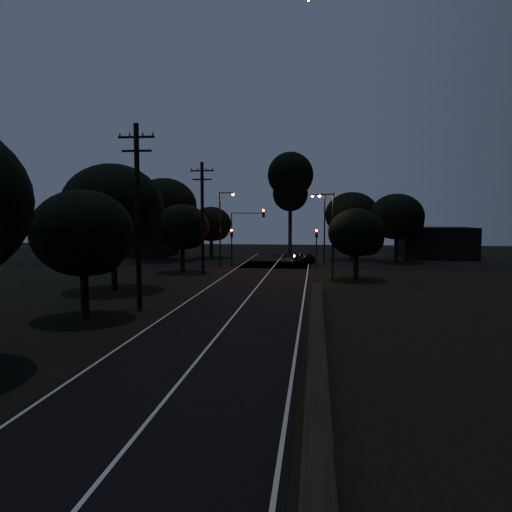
# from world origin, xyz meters

# --- Properties ---
(ground) EXTENTS (160.00, 160.00, 0.00)m
(ground) POSITION_xyz_m (0.00, 0.00, 0.00)
(ground) COLOR black
(road_surface) EXTENTS (60.00, 70.00, 0.03)m
(road_surface) POSITION_xyz_m (0.00, 31.12, 0.01)
(road_surface) COLOR black
(road_surface) RESTS_ON ground
(retaining_wall) EXTENTS (6.93, 26.00, 1.60)m
(retaining_wall) POSITION_xyz_m (7.74, 3.00, 0.62)
(retaining_wall) COLOR black
(retaining_wall) RESTS_ON ground
(utility_pole_mid) EXTENTS (2.20, 0.30, 11.00)m
(utility_pole_mid) POSITION_xyz_m (-6.00, 15.00, 5.74)
(utility_pole_mid) COLOR black
(utility_pole_mid) RESTS_ON ground
(utility_pole_far) EXTENTS (2.20, 0.30, 10.50)m
(utility_pole_far) POSITION_xyz_m (-6.00, 32.00, 5.48)
(utility_pole_far) COLOR black
(utility_pole_far) RESTS_ON ground
(tree_left_b) EXTENTS (5.52, 5.52, 7.02)m
(tree_left_b) POSITION_xyz_m (-7.80, 11.89, 4.55)
(tree_left_b) COLOR black
(tree_left_b) RESTS_ON ground
(tree_left_c) EXTENTS (7.46, 7.46, 9.42)m
(tree_left_c) POSITION_xyz_m (-10.24, 21.85, 6.09)
(tree_left_c) COLOR black
(tree_left_c) RESTS_ON ground
(tree_left_d) EXTENTS (5.27, 5.27, 6.69)m
(tree_left_d) POSITION_xyz_m (-8.31, 33.89, 4.33)
(tree_left_d) COLOR black
(tree_left_d) RESTS_ON ground
(tree_far_nw) EXTENTS (5.25, 5.25, 6.66)m
(tree_far_nw) POSITION_xyz_m (-8.81, 49.89, 4.31)
(tree_far_nw) COLOR black
(tree_far_nw) RESTS_ON ground
(tree_far_w) EXTENTS (7.93, 7.93, 10.11)m
(tree_far_w) POSITION_xyz_m (-13.72, 45.84, 6.57)
(tree_far_w) COLOR black
(tree_far_w) RESTS_ON ground
(tree_far_ne) EXTENTS (6.69, 6.69, 8.46)m
(tree_far_ne) POSITION_xyz_m (9.24, 49.86, 5.48)
(tree_far_ne) COLOR black
(tree_far_ne) RESTS_ON ground
(tree_far_e) EXTENTS (6.40, 6.40, 8.12)m
(tree_far_e) POSITION_xyz_m (14.23, 46.87, 5.26)
(tree_far_e) COLOR black
(tree_far_e) RESTS_ON ground
(tree_right_a) EXTENTS (4.87, 4.87, 6.19)m
(tree_right_a) POSITION_xyz_m (8.17, 29.90, 4.01)
(tree_right_a) COLOR black
(tree_right_a) RESTS_ON ground
(tall_pine) EXTENTS (6.23, 6.23, 14.15)m
(tall_pine) POSITION_xyz_m (1.00, 55.00, 10.20)
(tall_pine) COLOR black
(tall_pine) RESTS_ON ground
(building_left) EXTENTS (10.00, 8.00, 4.40)m
(building_left) POSITION_xyz_m (-20.00, 52.00, 2.20)
(building_left) COLOR black
(building_left) RESTS_ON ground
(building_right) EXTENTS (9.00, 7.00, 4.00)m
(building_right) POSITION_xyz_m (20.00, 53.00, 2.00)
(building_right) COLOR black
(building_right) RESTS_ON ground
(signal_left) EXTENTS (0.28, 0.35, 4.10)m
(signal_left) POSITION_xyz_m (-4.60, 39.99, 2.84)
(signal_left) COLOR black
(signal_left) RESTS_ON ground
(signal_right) EXTENTS (0.28, 0.35, 4.10)m
(signal_right) POSITION_xyz_m (4.60, 39.99, 2.84)
(signal_right) COLOR black
(signal_right) RESTS_ON ground
(signal_mast) EXTENTS (3.70, 0.35, 6.25)m
(signal_mast) POSITION_xyz_m (-2.91, 39.99, 4.34)
(signal_mast) COLOR black
(signal_mast) RESTS_ON ground
(streetlight_a) EXTENTS (1.66, 0.26, 8.00)m
(streetlight_a) POSITION_xyz_m (-5.31, 38.00, 4.64)
(streetlight_a) COLOR black
(streetlight_a) RESTS_ON ground
(streetlight_b) EXTENTS (1.66, 0.26, 8.00)m
(streetlight_b) POSITION_xyz_m (5.31, 44.00, 4.64)
(streetlight_b) COLOR black
(streetlight_b) RESTS_ON ground
(streetlight_c) EXTENTS (1.46, 0.26, 7.50)m
(streetlight_c) POSITION_xyz_m (5.83, 30.00, 4.35)
(streetlight_c) COLOR black
(streetlight_c) RESTS_ON ground
(car) EXTENTS (2.86, 4.17, 1.32)m
(car) POSITION_xyz_m (3.20, 44.72, 0.66)
(car) COLOR black
(car) RESTS_ON ground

